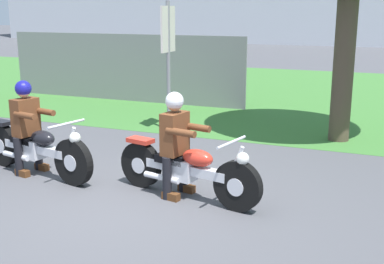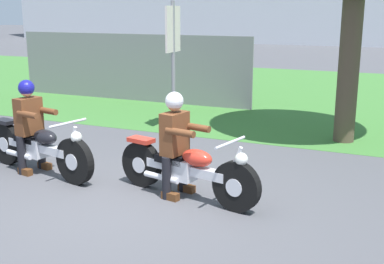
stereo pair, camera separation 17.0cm
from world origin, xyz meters
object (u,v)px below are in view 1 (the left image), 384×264
(motorcycle_follow, at_px, (36,149))
(sign_banner, at_px, (168,46))
(rider_lead, at_px, (176,136))
(motorcycle_lead, at_px, (187,169))
(rider_follow, at_px, (27,120))

(motorcycle_follow, bearing_deg, sign_banner, 91.34)
(rider_lead, relative_size, sign_banner, 0.54)
(motorcycle_lead, xyz_separation_m, sign_banner, (-1.83, 3.38, 1.33))
(motorcycle_follow, distance_m, rider_follow, 0.46)
(motorcycle_lead, distance_m, sign_banner, 4.06)
(rider_follow, bearing_deg, motorcycle_follow, -0.78)
(rider_follow, height_order, sign_banner, sign_banner)
(motorcycle_lead, relative_size, rider_lead, 1.54)
(motorcycle_lead, distance_m, motorcycle_follow, 2.45)
(rider_follow, xyz_separation_m, sign_banner, (0.79, 3.32, 0.90))
(motorcycle_lead, distance_m, rider_follow, 2.65)
(rider_lead, xyz_separation_m, sign_banner, (-1.66, 3.34, 0.91))
(motorcycle_lead, bearing_deg, sign_banner, 130.31)
(sign_banner, bearing_deg, rider_follow, -103.37)
(motorcycle_lead, xyz_separation_m, rider_lead, (-0.16, 0.04, 0.43))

